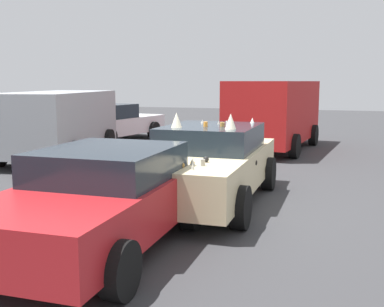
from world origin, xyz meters
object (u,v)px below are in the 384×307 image
(art_car_decorated, at_px, (208,163))
(parked_sedan_behind_left, at_px, (100,198))
(parked_van_row_back_far, at_px, (276,112))
(parked_van_near_left, at_px, (58,121))
(parked_sedan_row_back_center, at_px, (111,123))

(art_car_decorated, distance_m, parked_sedan_behind_left, 2.90)
(parked_van_row_back_far, height_order, parked_sedan_behind_left, parked_van_row_back_far)
(parked_van_row_back_far, xyz_separation_m, parked_sedan_behind_left, (-10.06, 0.91, -0.56))
(parked_van_row_back_far, height_order, parked_van_near_left, parked_van_row_back_far)
(parked_sedan_behind_left, bearing_deg, parked_van_near_left, -143.14)
(parked_van_row_back_far, height_order, parked_sedan_row_back_center, parked_van_row_back_far)
(parked_van_row_back_far, bearing_deg, parked_sedan_behind_left, -178.86)
(parked_van_near_left, height_order, parked_sedan_row_back_center, parked_van_near_left)
(parked_van_row_back_far, relative_size, parked_van_near_left, 1.04)
(parked_sedan_row_back_center, bearing_deg, art_car_decorated, -131.63)
(art_car_decorated, xyz_separation_m, parked_sedan_behind_left, (-2.82, 0.69, -0.04))
(parked_van_row_back_far, distance_m, parked_sedan_behind_left, 10.11)
(art_car_decorated, distance_m, parked_van_row_back_far, 7.26)
(art_car_decorated, height_order, parked_sedan_row_back_center, art_car_decorated)
(parked_van_row_back_far, bearing_deg, parked_van_near_left, 129.76)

